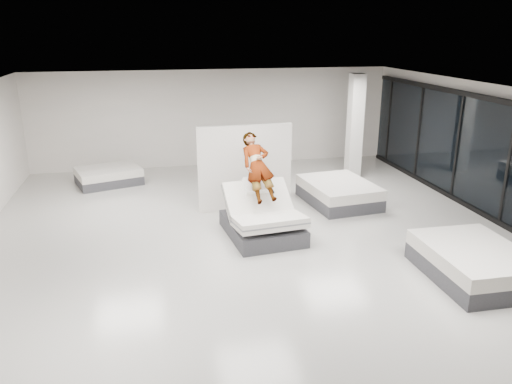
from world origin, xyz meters
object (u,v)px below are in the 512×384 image
(hero_bed, at_px, (262,220))
(flat_bed_right_far, at_px, (339,193))
(flat_bed_left_far, at_px, (109,176))
(flat_bed_right_near, at_px, (474,263))
(column, at_px, (355,127))
(person, at_px, (258,178))
(divider_panel, at_px, (245,168))
(remote, at_px, (272,191))

(hero_bed, distance_m, flat_bed_right_far, 3.04)
(flat_bed_left_far, bearing_deg, flat_bed_right_near, -47.15)
(hero_bed, distance_m, flat_bed_right_near, 4.40)
(flat_bed_right_near, bearing_deg, column, 86.99)
(person, relative_size, divider_panel, 0.72)
(flat_bed_right_far, height_order, flat_bed_left_far, flat_bed_right_far)
(person, distance_m, flat_bed_left_far, 5.89)
(person, height_order, flat_bed_right_far, person)
(person, xyz_separation_m, flat_bed_right_far, (2.52, 1.43, -0.97))
(flat_bed_right_far, bearing_deg, flat_bed_left_far, 153.20)
(hero_bed, relative_size, divider_panel, 0.88)
(flat_bed_right_near, bearing_deg, divider_panel, 126.89)
(flat_bed_right_far, distance_m, flat_bed_left_far, 6.87)
(person, bearing_deg, flat_bed_right_near, -47.95)
(remote, relative_size, flat_bed_left_far, 0.07)
(hero_bed, bearing_deg, divider_panel, 91.16)
(remote, xyz_separation_m, flat_bed_right_near, (3.20, -2.77, -0.74))
(divider_panel, relative_size, column, 0.75)
(divider_panel, bearing_deg, flat_bed_right_far, -3.96)
(flat_bed_left_far, bearing_deg, person, -51.41)
(remote, height_order, column, column)
(remote, distance_m, flat_bed_right_near, 4.30)
(flat_bed_left_far, bearing_deg, divider_panel, -39.84)
(person, bearing_deg, divider_panel, 83.95)
(divider_panel, bearing_deg, person, -91.99)
(divider_panel, bearing_deg, flat_bed_left_far, 138.08)
(column, bearing_deg, divider_panel, -150.97)
(hero_bed, xyz_separation_m, remote, (0.22, -0.00, 0.67))
(hero_bed, bearing_deg, remote, -0.40)
(hero_bed, distance_m, divider_panel, 1.98)
(divider_panel, bearing_deg, column, 26.95)
(column, bearing_deg, flat_bed_right_near, -93.01)
(person, relative_size, remote, 12.47)
(flat_bed_right_far, distance_m, column, 2.87)
(person, distance_m, column, 5.28)
(flat_bed_right_near, bearing_deg, flat_bed_right_far, 101.73)
(divider_panel, xyz_separation_m, flat_bed_right_near, (3.46, -4.61, -0.79))
(person, distance_m, flat_bed_right_far, 3.05)
(remote, relative_size, flat_bed_right_near, 0.06)
(person, height_order, flat_bed_left_far, person)
(flat_bed_right_far, bearing_deg, column, 59.52)
(remote, distance_m, flat_bed_right_far, 2.96)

